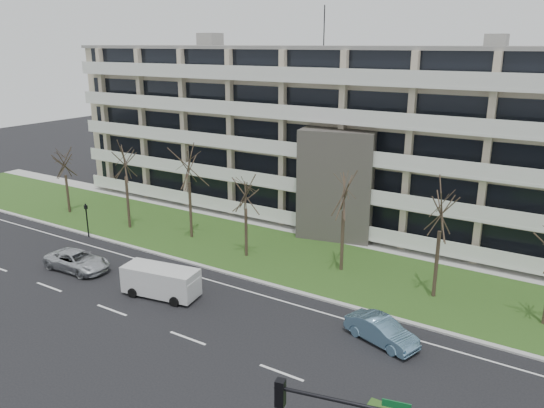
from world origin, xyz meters
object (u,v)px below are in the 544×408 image
Objects in this scene: silver_pickup at (77,261)px; white_van at (162,279)px; blue_sedan at (381,331)px; pedestrian_signal at (87,216)px.

white_van is (7.95, 0.17, 0.45)m from silver_pickup.
silver_pickup is 7.96m from white_van.
silver_pickup is at bearing 113.78° from blue_sedan.
white_van is (-13.85, -2.19, 0.46)m from blue_sedan.
silver_pickup reaches higher than blue_sedan.
blue_sedan is (21.79, 2.36, -0.00)m from silver_pickup.
pedestrian_signal is at bearing 102.15° from blue_sedan.
silver_pickup is at bearing -31.57° from pedestrian_signal.
pedestrian_signal is at bearing 150.17° from white_van.
white_van is at bearing 116.59° from blue_sedan.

